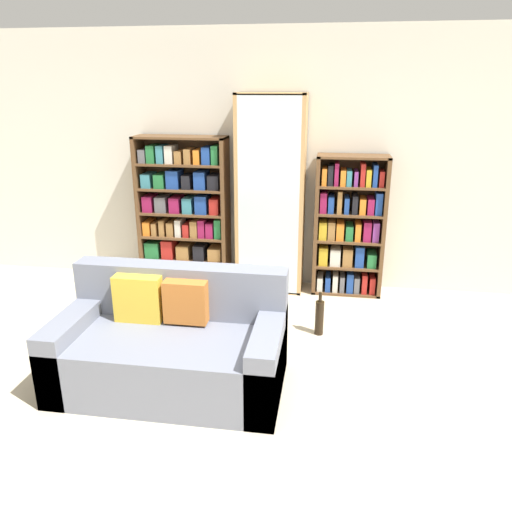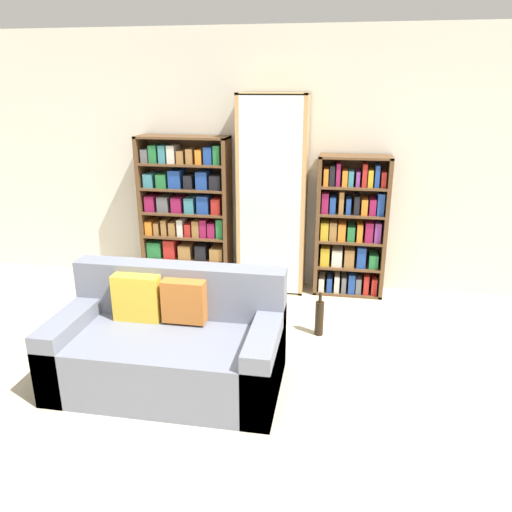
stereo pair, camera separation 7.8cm
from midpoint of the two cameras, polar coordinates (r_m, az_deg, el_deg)
name	(u,v)px [view 1 (the left image)]	position (r m, az deg, el deg)	size (l,w,h in m)	color
ground_plane	(218,425)	(3.52, -5.00, -18.64)	(16.00, 16.00, 0.00)	beige
wall_back	(270,162)	(5.43, 1.19, 10.66)	(7.18, 0.06, 2.70)	silver
couch	(172,347)	(3.82, -10.21, -10.19)	(1.65, 0.88, 0.84)	slate
bookshelf_left	(184,214)	(5.53, -8.61, 4.74)	(0.98, 0.32, 1.63)	brown
display_cabinet	(271,196)	(5.26, 1.27, 6.87)	(0.71, 0.36, 2.07)	tan
bookshelf_right	(349,228)	(5.31, 10.18, 3.17)	(0.73, 0.32, 1.47)	brown
wine_bottle	(319,317)	(4.53, 6.77, -6.95)	(0.08, 0.08, 0.41)	black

